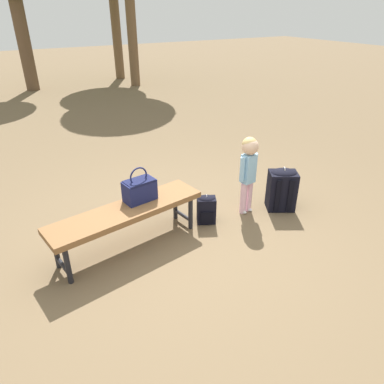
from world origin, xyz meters
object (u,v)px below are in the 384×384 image
object	(u,v)px
park_bench	(127,214)
backpack_small	(206,208)
handbag	(140,189)
backpack_large	(282,188)
child_standing	(249,164)

from	to	relation	value
park_bench	backpack_small	size ratio (longest dim) A/B	4.63
handbag	backpack_large	distance (m)	1.75
park_bench	handbag	xyz separation A→B (m)	(0.19, 0.09, 0.18)
handbag	child_standing	distance (m)	1.29
child_standing	backpack_large	world-z (taller)	child_standing
backpack_small	child_standing	bearing A→B (deg)	-3.83
backpack_small	park_bench	bearing A→B (deg)	-179.73
child_standing	park_bench	bearing A→B (deg)	178.78
child_standing	backpack_large	distance (m)	0.57
park_bench	child_standing	xyz separation A→B (m)	(1.47, -0.03, 0.23)
child_standing	backpack_small	xyz separation A→B (m)	(-0.53, 0.04, -0.45)
park_bench	backpack_large	xyz separation A→B (m)	(1.89, -0.18, -0.12)
handbag	backpack_small	size ratio (longest dim) A/B	1.04
handbag	backpack_small	world-z (taller)	handbag
child_standing	backpack_small	bearing A→B (deg)	176.17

